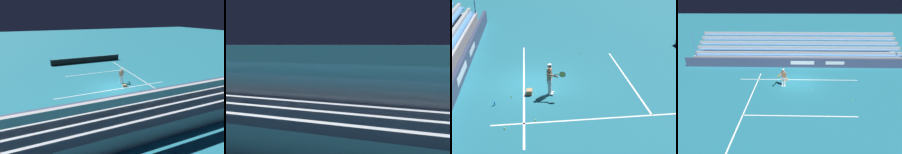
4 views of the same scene
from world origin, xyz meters
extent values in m
plane|color=#1E6B7F|center=(0.00, 0.00, 0.00)|extent=(160.00, 160.00, 0.00)
cube|color=white|center=(0.00, -0.50, 0.00)|extent=(12.00, 0.10, 0.01)
cube|color=white|center=(4.11, 4.00, 0.00)|extent=(0.10, 12.00, 0.01)
cube|color=white|center=(0.00, 5.50, 0.00)|extent=(8.22, 0.10, 0.01)
cube|color=#384260|center=(0.00, -4.06, 0.55)|extent=(27.08, 0.24, 1.10)
cube|color=silver|center=(-0.53, -3.93, 0.61)|extent=(2.80, 0.01, 0.44)
cube|color=silver|center=(-4.38, -3.93, 0.61)|extent=(2.20, 0.01, 0.40)
cylinder|color=#4C70B2|center=(-12.48, -4.76, 1.93)|extent=(0.08, 0.08, 3.85)
cylinder|color=silver|center=(1.34, 0.90, 0.44)|extent=(0.15, 0.15, 0.88)
cylinder|color=silver|center=(1.56, 0.84, 0.44)|extent=(0.15, 0.15, 0.88)
cube|color=white|center=(1.36, 0.96, 0.04)|extent=(0.18, 0.30, 0.09)
cube|color=white|center=(1.57, 0.90, 0.04)|extent=(0.18, 0.30, 0.09)
cube|color=silver|center=(1.45, 0.87, 0.80)|extent=(0.39, 0.30, 0.20)
cube|color=#A37556|center=(1.45, 0.87, 1.17)|extent=(0.40, 0.30, 0.58)
sphere|color=#A37556|center=(1.45, 0.88, 1.60)|extent=(0.21, 0.21, 0.21)
cylinder|color=white|center=(1.45, 0.88, 1.69)|extent=(0.20, 0.20, 0.05)
cylinder|color=#A37556|center=(1.21, 0.94, 1.13)|extent=(0.09, 0.09, 0.56)
cylinder|color=#A37556|center=(1.74, 1.00, 1.22)|extent=(0.24, 0.59, 0.24)
cylinder|color=black|center=(1.80, 1.23, 1.27)|extent=(0.11, 0.30, 0.03)
torus|color=black|center=(1.88, 1.50, 1.31)|extent=(0.11, 0.31, 0.31)
cylinder|color=#D6D14C|center=(1.88, 1.50, 1.31)|extent=(0.08, 0.26, 0.27)
cube|color=#A87F51|center=(1.34, -0.21, 0.13)|extent=(0.44, 0.35, 0.26)
sphere|color=#CCE533|center=(3.95, 0.02, 0.03)|extent=(0.07, 0.07, 0.07)
sphere|color=#CCE533|center=(1.55, -1.14, 0.03)|extent=(0.07, 0.07, 0.07)
sphere|color=#CCE533|center=(-1.18, 1.57, 0.03)|extent=(0.07, 0.07, 0.07)
sphere|color=#CCE533|center=(4.44, -1.35, 0.03)|extent=(0.07, 0.07, 0.07)
sphere|color=#CCE533|center=(-4.32, 3.45, 0.03)|extent=(0.07, 0.07, 0.07)
cylinder|color=#33B2E5|center=(2.28, -1.95, 0.11)|extent=(0.07, 0.07, 0.22)
camera|label=1|loc=(-6.31, -15.78, 7.24)|focal=28.00mm
camera|label=2|loc=(4.72, -13.55, 3.37)|focal=35.00mm
camera|label=3|loc=(16.04, -0.08, 7.89)|focal=50.00mm
camera|label=4|loc=(0.49, 15.64, 7.68)|focal=28.00mm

